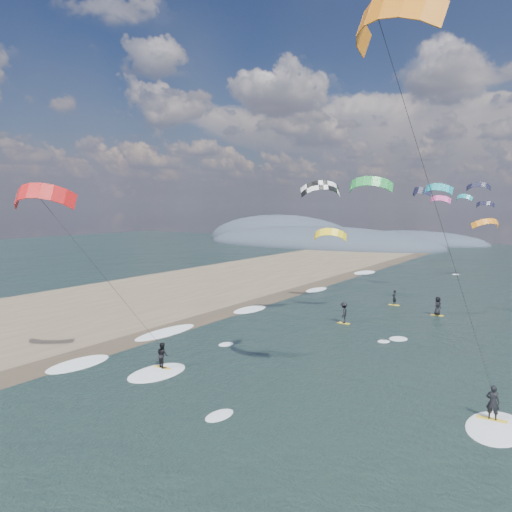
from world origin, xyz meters
The scene contains 9 objects.
ground centered at (0.00, 0.00, 0.00)m, with size 260.00×260.00×0.00m, color black.
sand_strip centered at (-24.00, 10.00, 0.00)m, with size 26.00×240.00×0.00m, color brown.
wet_sand_strip centered at (-12.00, 10.00, 0.00)m, with size 3.00×240.00×0.00m, color #382D23.
coastal_hills centered at (-44.84, 107.86, 0.00)m, with size 80.00×41.00×15.00m.
kitesurfer_near_a centered at (9.69, 6.35, 14.05)m, with size 7.81×9.06×18.42m.
kitesurfer_near_b centered at (-7.90, 4.12, 7.51)m, with size 7.00×8.73×12.12m.
far_kitesurfers centered at (1.18, 29.31, 0.90)m, with size 7.12×11.17×1.86m.
bg_kite_field centered at (0.25, 53.18, 10.96)m, with size 15.07×66.09×7.41m.
shoreline_surf centered at (-10.80, 14.75, 0.00)m, with size 2.40×79.40×0.11m.
Camera 1 is at (15.83, -13.87, 10.13)m, focal length 35.00 mm.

